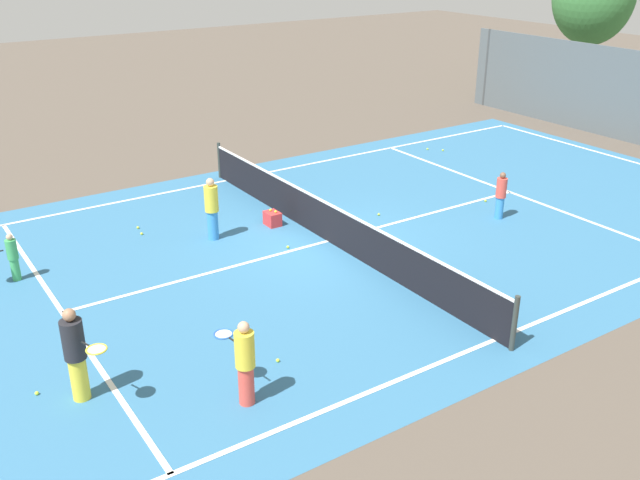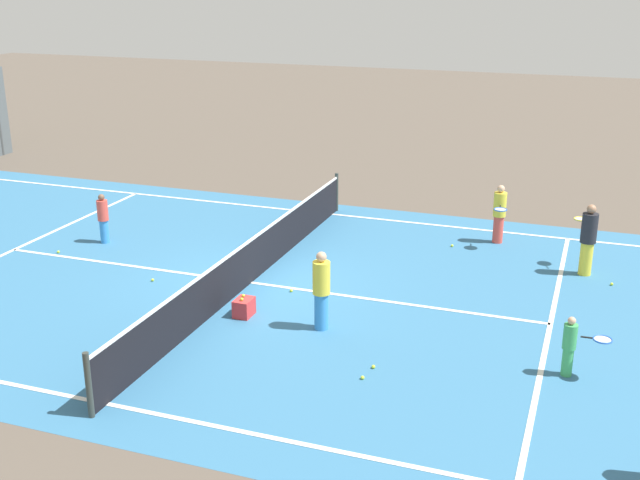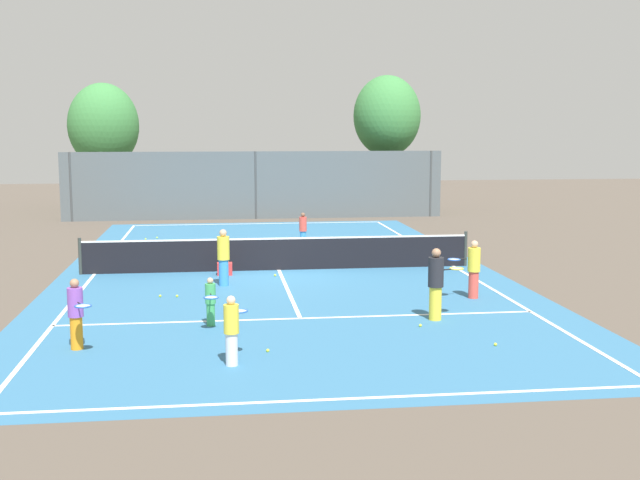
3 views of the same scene
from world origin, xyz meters
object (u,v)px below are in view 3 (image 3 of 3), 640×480
player_4 (436,283)px  player_6 (211,301)px  tennis_ball_2 (420,325)px  tennis_ball_8 (495,344)px  player_0 (303,230)px  tennis_ball_9 (160,296)px  tennis_ball_5 (268,350)px  tennis_ball_10 (146,239)px  player_1 (223,257)px  player_2 (473,268)px  tennis_ball_6 (435,290)px  tennis_ball_1 (273,244)px  ball_crate (225,269)px  tennis_ball_0 (157,238)px  tennis_ball_3 (254,259)px  tennis_ball_4 (275,275)px  tennis_ball_7 (177,296)px  player_5 (232,329)px  player_3 (76,313)px

player_4 → player_6: (-5.07, 0.05, -0.28)m
tennis_ball_2 → tennis_ball_8: same height
player_0 → tennis_ball_9: size_ratio=19.25×
tennis_ball_5 → tennis_ball_10: bearing=102.7°
player_1 → player_2: player_1 is taller
player_4 → tennis_ball_6: size_ratio=24.97×
player_4 → tennis_ball_1: player_4 is taller
player_2 → player_6: bearing=-162.3°
tennis_ball_2 → ball_crate: bearing=121.3°
tennis_ball_0 → tennis_ball_6: (8.10, -11.38, 0.00)m
tennis_ball_3 → tennis_ball_5: 11.17m
tennis_ball_4 → tennis_ball_7: (-2.72, -2.62, 0.00)m
tennis_ball_5 → tennis_ball_8: bearing=-1.7°
tennis_ball_5 → player_0: bearing=81.0°
player_5 → player_6: 3.04m
player_2 → tennis_ball_0: size_ratio=22.63×
tennis_ball_3 → tennis_ball_4: bearing=-81.4°
tennis_ball_9 → tennis_ball_10: 10.99m
tennis_ball_3 → tennis_ball_8: (4.30, -11.30, 0.00)m
player_5 → player_2: bearing=39.4°
tennis_ball_9 → player_1: bearing=38.9°
player_3 → player_0: bearing=65.7°
tennis_ball_0 → tennis_ball_10: size_ratio=1.00×
player_5 → ball_crate: player_5 is taller
player_0 → tennis_ball_10: bearing=155.1°
tennis_ball_4 → tennis_ball_6: 4.88m
player_1 → player_5: 7.60m
player_5 → tennis_ball_8: size_ratio=19.85×
tennis_ball_2 → tennis_ball_7: bearing=144.8°
player_0 → player_6: bearing=-105.9°
tennis_ball_7 → tennis_ball_8: size_ratio=1.00×
tennis_ball_4 → tennis_ball_10: 9.46m
player_0 → tennis_ball_9: (-4.59, -8.20, -0.62)m
player_6 → tennis_ball_8: size_ratio=16.41×
tennis_ball_0 → tennis_ball_2: bearing=-66.0°
player_5 → tennis_ball_0: (-2.58, 17.52, -0.65)m
player_2 → tennis_ball_6: size_ratio=22.63×
tennis_ball_10 → player_5: bearing=-80.1°
tennis_ball_9 → tennis_ball_6: bearing=-1.0°
player_2 → tennis_ball_4: (-4.80, 3.70, -0.74)m
player_6 → tennis_ball_4: bearing=72.5°
tennis_ball_2 → tennis_ball_3: bearing=108.5°
player_4 → player_5: bearing=-147.6°
player_5 → tennis_ball_5: (0.70, 0.78, -0.65)m
player_5 → tennis_ball_0: size_ratio=19.85×
tennis_ball_5 → tennis_ball_9: bearing=113.8°
player_2 → tennis_ball_9: (-7.96, 1.14, -0.74)m
player_5 → tennis_ball_10: player_5 is taller
tennis_ball_5 → player_5: bearing=-132.1°
tennis_ball_5 → tennis_ball_6: (4.81, 5.36, 0.00)m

